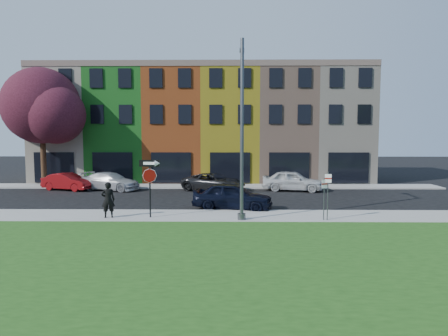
{
  "coord_description": "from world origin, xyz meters",
  "views": [
    {
      "loc": [
        -0.08,
        -17.54,
        4.34
      ],
      "look_at": [
        -0.36,
        4.0,
        2.51
      ],
      "focal_mm": 32.0,
      "sensor_mm": 36.0,
      "label": 1
    }
  ],
  "objects_px": {
    "stop_sign": "(150,177)",
    "street_lamp": "(242,130)",
    "man": "(108,200)",
    "sedan_near": "(233,196)"
  },
  "relations": [
    {
      "from": "man",
      "to": "sedan_near",
      "type": "xyz_separation_m",
      "value": [
        6.33,
        2.88,
        -0.25
      ]
    },
    {
      "from": "stop_sign",
      "to": "man",
      "type": "xyz_separation_m",
      "value": [
        -2.11,
        -0.09,
        -1.18
      ]
    },
    {
      "from": "man",
      "to": "street_lamp",
      "type": "distance_m",
      "value": 7.61
    },
    {
      "from": "street_lamp",
      "to": "sedan_near",
      "type": "bearing_deg",
      "value": 99.1
    },
    {
      "from": "sedan_near",
      "to": "man",
      "type": "bearing_deg",
      "value": 126.51
    },
    {
      "from": "street_lamp",
      "to": "man",
      "type": "bearing_deg",
      "value": 179.79
    },
    {
      "from": "stop_sign",
      "to": "man",
      "type": "bearing_deg",
      "value": -173.32
    },
    {
      "from": "stop_sign",
      "to": "street_lamp",
      "type": "height_order",
      "value": "street_lamp"
    },
    {
      "from": "man",
      "to": "street_lamp",
      "type": "xyz_separation_m",
      "value": [
        6.75,
        -0.19,
        3.52
      ]
    },
    {
      "from": "stop_sign",
      "to": "street_lamp",
      "type": "relative_size",
      "value": 0.33
    }
  ]
}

